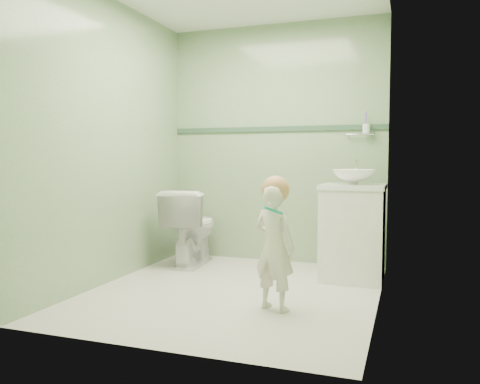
% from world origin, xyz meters
% --- Properties ---
extents(ground, '(2.50, 2.50, 0.00)m').
position_xyz_m(ground, '(0.00, 0.00, 0.00)').
color(ground, beige).
rests_on(ground, ground).
extents(room_shell, '(2.50, 2.54, 2.40)m').
position_xyz_m(room_shell, '(0.00, 0.00, 1.20)').
color(room_shell, '#7AA877').
rests_on(room_shell, ground).
extents(trim_stripe, '(2.20, 0.02, 0.05)m').
position_xyz_m(trim_stripe, '(0.00, 1.24, 1.35)').
color(trim_stripe, '#33543B').
rests_on(trim_stripe, room_shell).
extents(vanity, '(0.52, 0.50, 0.80)m').
position_xyz_m(vanity, '(0.84, 0.70, 0.40)').
color(vanity, silver).
rests_on(vanity, ground).
extents(counter, '(0.54, 0.52, 0.04)m').
position_xyz_m(counter, '(0.84, 0.70, 0.81)').
color(counter, white).
rests_on(counter, vanity).
extents(basin, '(0.37, 0.37, 0.13)m').
position_xyz_m(basin, '(0.84, 0.70, 0.89)').
color(basin, white).
rests_on(basin, counter).
extents(faucet, '(0.03, 0.13, 0.18)m').
position_xyz_m(faucet, '(0.84, 0.89, 0.97)').
color(faucet, silver).
rests_on(faucet, counter).
extents(cup_holder, '(0.26, 0.07, 0.21)m').
position_xyz_m(cup_holder, '(0.89, 1.18, 1.33)').
color(cup_holder, silver).
rests_on(cup_holder, room_shell).
extents(toilet, '(0.48, 0.77, 0.75)m').
position_xyz_m(toilet, '(-0.74, 0.80, 0.37)').
color(toilet, white).
rests_on(toilet, ground).
extents(toddler, '(0.37, 0.30, 0.87)m').
position_xyz_m(toddler, '(0.42, -0.34, 0.44)').
color(toddler, silver).
rests_on(toddler, ground).
extents(hair_cap, '(0.19, 0.19, 0.19)m').
position_xyz_m(hair_cap, '(0.42, -0.31, 0.84)').
color(hair_cap, tan).
rests_on(hair_cap, toddler).
extents(teal_toothbrush, '(0.11, 0.14, 0.08)m').
position_xyz_m(teal_toothbrush, '(0.45, -0.48, 0.71)').
color(teal_toothbrush, '#049474').
rests_on(teal_toothbrush, toddler).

